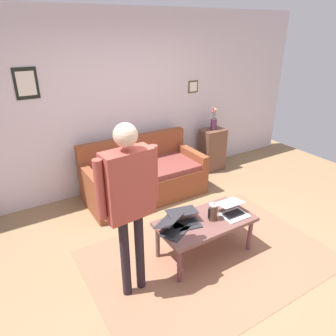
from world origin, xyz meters
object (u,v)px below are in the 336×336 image
(laptop_left, at_px, (233,211))
(laptop_center, at_px, (184,220))
(flower_vase, at_px, (214,123))
(person_standing, at_px, (129,193))
(laptop_right, at_px, (173,227))
(french_press, at_px, (213,212))
(coffee_table, at_px, (205,224))
(side_shelf, at_px, (212,150))
(couch, at_px, (144,177))

(laptop_left, relative_size, laptop_center, 0.84)
(flower_vase, bearing_deg, person_standing, 37.35)
(laptop_right, relative_size, french_press, 1.84)
(coffee_table, relative_size, side_shelf, 1.45)
(laptop_center, distance_m, flower_vase, 2.55)
(coffee_table, distance_m, laptop_center, 0.27)
(couch, bearing_deg, french_press, 91.14)
(laptop_left, bearing_deg, person_standing, 0.47)
(laptop_left, bearing_deg, couch, -79.96)
(laptop_right, xyz_separation_m, flower_vase, (-1.99, -1.81, 0.38))
(coffee_table, xyz_separation_m, french_press, (-0.07, 0.03, 0.15))
(couch, distance_m, laptop_right, 1.66)
(person_standing, bearing_deg, french_press, -177.22)
(laptop_center, distance_m, laptop_right, 0.18)
(flower_vase, distance_m, person_standing, 3.16)
(coffee_table, distance_m, laptop_left, 0.36)
(french_press, bearing_deg, person_standing, 2.78)
(side_shelf, height_order, person_standing, person_standing)
(laptop_right, relative_size, flower_vase, 1.03)
(coffee_table, distance_m, person_standing, 1.18)
(coffee_table, relative_size, laptop_right, 2.65)
(couch, relative_size, side_shelf, 2.36)
(side_shelf, bearing_deg, laptop_right, 42.29)
(coffee_table, distance_m, laptop_right, 0.43)
(french_press, relative_size, side_shelf, 0.30)
(coffee_table, height_order, side_shelf, side_shelf)
(coffee_table, height_order, laptop_center, laptop_center)
(couch, distance_m, person_standing, 2.11)
(person_standing, bearing_deg, laptop_left, -179.53)
(flower_vase, bearing_deg, side_shelf, 173.30)
(coffee_table, relative_size, flower_vase, 2.73)
(person_standing, bearing_deg, couch, -120.29)
(laptop_center, relative_size, side_shelf, 0.51)
(couch, bearing_deg, laptop_left, 100.04)
(couch, xyz_separation_m, coffee_table, (0.04, 1.60, 0.10))
(laptop_center, height_order, flower_vase, flower_vase)
(french_press, bearing_deg, side_shelf, -128.72)
(french_press, bearing_deg, flower_vase, -128.69)
(flower_vase, bearing_deg, laptop_center, 44.18)
(coffee_table, bearing_deg, french_press, 157.39)
(french_press, height_order, flower_vase, flower_vase)
(french_press, height_order, side_shelf, side_shelf)
(laptop_right, distance_m, french_press, 0.50)
(coffee_table, xyz_separation_m, flower_vase, (-1.57, -1.83, 0.48))
(french_press, xyz_separation_m, side_shelf, (-1.49, -1.86, -0.18))
(coffee_table, xyz_separation_m, person_standing, (0.94, 0.08, 0.71))
(flower_vase, relative_size, person_standing, 0.23)
(laptop_left, height_order, french_press, french_press)
(side_shelf, distance_m, flower_vase, 0.50)
(laptop_left, bearing_deg, laptop_center, -14.00)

